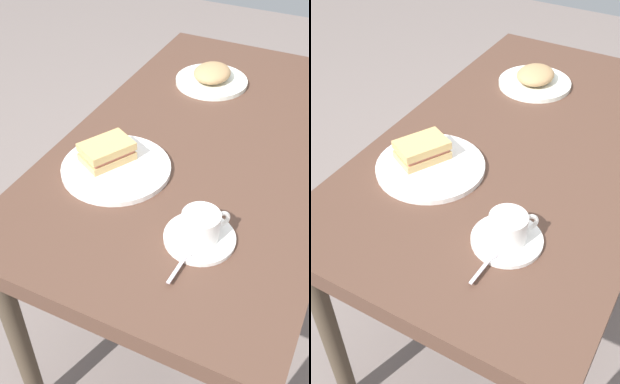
% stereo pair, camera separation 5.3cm
% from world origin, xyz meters
% --- Properties ---
extents(ground_plane, '(6.00, 6.00, 0.00)m').
position_xyz_m(ground_plane, '(0.00, 0.00, 0.00)').
color(ground_plane, slate).
extents(dining_table, '(1.23, 0.70, 0.74)m').
position_xyz_m(dining_table, '(0.00, 0.00, 0.66)').
color(dining_table, '#523629').
rests_on(dining_table, ground_plane).
extents(sandwich_plate, '(0.27, 0.27, 0.01)m').
position_xyz_m(sandwich_plate, '(0.23, -0.16, 0.74)').
color(sandwich_plate, white).
rests_on(sandwich_plate, dining_table).
extents(sandwich_front, '(0.15, 0.13, 0.05)m').
position_xyz_m(sandwich_front, '(0.21, -0.19, 0.78)').
color(sandwich_front, tan).
rests_on(sandwich_front, sandwich_plate).
extents(coffee_saucer, '(0.15, 0.15, 0.01)m').
position_xyz_m(coffee_saucer, '(0.35, 0.11, 0.74)').
color(coffee_saucer, white).
rests_on(coffee_saucer, dining_table).
extents(coffee_cup, '(0.09, 0.09, 0.06)m').
position_xyz_m(coffee_cup, '(0.35, 0.11, 0.78)').
color(coffee_cup, white).
rests_on(coffee_cup, coffee_saucer).
extents(spoon, '(0.10, 0.02, 0.01)m').
position_xyz_m(spoon, '(0.43, 0.11, 0.75)').
color(spoon, silver).
rests_on(spoon, coffee_saucer).
extents(side_plate, '(0.22, 0.22, 0.01)m').
position_xyz_m(side_plate, '(-0.29, -0.10, 0.74)').
color(side_plate, white).
rests_on(side_plate, dining_table).
extents(side_food_pile, '(0.13, 0.11, 0.04)m').
position_xyz_m(side_food_pile, '(-0.29, -0.10, 0.77)').
color(side_food_pile, tan).
rests_on(side_food_pile, side_plate).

